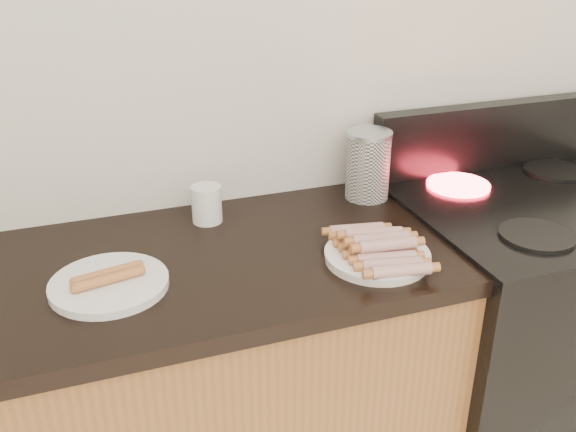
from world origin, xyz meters
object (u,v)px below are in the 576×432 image
object	(u,v)px
side_plate	(109,284)
canister	(368,165)
mug	(207,204)
main_plate	(377,257)
stove	(520,337)

from	to	relation	value
side_plate	canister	bearing A→B (deg)	19.26
side_plate	mug	world-z (taller)	mug
canister	mug	world-z (taller)	canister
main_plate	mug	bearing A→B (deg)	133.75
stove	mug	xyz separation A→B (m)	(-0.90, 0.21, 0.49)
canister	mug	size ratio (longest dim) A/B	1.98
side_plate	canister	distance (m)	0.78
main_plate	mug	size ratio (longest dim) A/B	2.47
canister	mug	distance (m)	0.46
stove	mug	bearing A→B (deg)	166.89
mug	side_plate	bearing A→B (deg)	-137.31
side_plate	canister	size ratio (longest dim) A/B	1.31
main_plate	side_plate	distance (m)	0.60
stove	main_plate	distance (m)	0.75
main_plate	side_plate	xyz separation A→B (m)	(-0.59, 0.08, 0.00)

